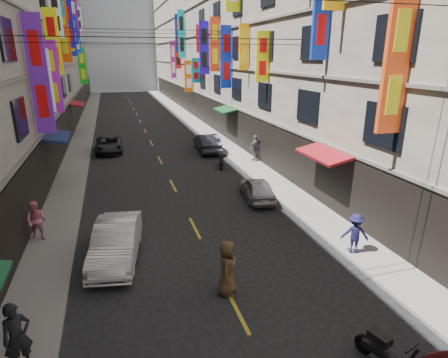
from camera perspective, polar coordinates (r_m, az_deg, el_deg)
sidewalk_left at (r=39.82m, az=-20.62°, el=6.51°), size 2.00×90.00×0.12m
sidewalk_right at (r=40.75m, az=-3.46°, el=7.89°), size 2.00×90.00×0.12m
building_row_right at (r=41.91m, az=4.84°, el=21.09°), size 10.14×90.00×19.00m
haze_block at (r=89.17m, az=-15.57°, el=19.98°), size 18.00×8.00×22.00m
shop_signage at (r=32.37m, az=-11.72°, el=20.95°), size 14.00×55.00×12.20m
street_awnings at (r=23.52m, az=-11.90°, el=7.15°), size 13.99×35.20×0.41m
overhead_cables at (r=27.25m, az=-10.76°, el=20.96°), size 14.00×38.04×1.24m
lane_markings at (r=36.92m, az=-11.52°, el=6.38°), size 0.12×80.20×0.01m
scooter_near_right at (r=10.87m, az=23.45°, el=-23.17°), size 0.74×1.76×1.14m
scooter_far_right at (r=25.89m, az=-0.42°, el=2.73°), size 0.74×1.76×1.14m
car_left_mid at (r=14.84m, az=-16.11°, el=-9.15°), size 2.23×4.60×1.45m
car_left_far at (r=31.51m, az=-17.16°, el=5.05°), size 2.07×4.42×1.22m
car_right_mid at (r=20.15m, az=5.06°, el=-1.46°), size 1.87×3.69×1.20m
car_right_far at (r=30.19m, az=-2.59°, el=5.52°), size 1.73×4.47×1.45m
pedestrian_lnear at (r=10.80m, az=-28.99°, el=-20.38°), size 0.89×0.87×1.83m
pedestrian_lfar at (r=17.20m, az=-26.69°, el=-5.73°), size 0.94×0.76×1.67m
pedestrian_rnear at (r=15.31m, az=19.34°, el=-7.82°), size 1.16×0.93×1.59m
pedestrian_rfar at (r=27.16m, az=4.83°, el=4.76°), size 1.27×1.03×1.89m
pedestrian_crossing at (r=12.27m, az=0.51°, el=-13.42°), size 0.96×1.09×1.87m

